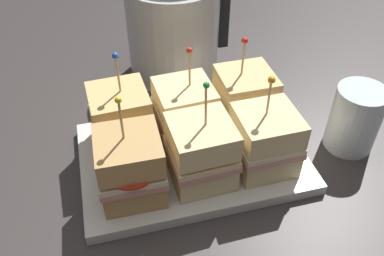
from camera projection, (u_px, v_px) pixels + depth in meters
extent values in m
plane|color=#383333|center=(192.00, 161.00, 0.66)|extent=(6.00, 6.00, 0.00)
cube|color=silver|center=(192.00, 159.00, 0.66)|extent=(0.35, 0.24, 0.01)
cube|color=silver|center=(192.00, 155.00, 0.65)|extent=(0.35, 0.24, 0.01)
cube|color=tan|center=(133.00, 181.00, 0.58)|extent=(0.09, 0.09, 0.04)
cube|color=tan|center=(131.00, 170.00, 0.56)|extent=(0.09, 0.09, 0.01)
cube|color=beige|center=(130.00, 165.00, 0.56)|extent=(0.09, 0.09, 0.01)
cylinder|color=red|center=(131.00, 170.00, 0.54)|extent=(0.07, 0.07, 0.00)
cube|color=tan|center=(128.00, 151.00, 0.54)|extent=(0.09, 0.09, 0.04)
cylinder|color=tan|center=(122.00, 123.00, 0.51)|extent=(0.00, 0.01, 0.07)
sphere|color=yellow|center=(118.00, 100.00, 0.48)|extent=(0.01, 0.01, 0.01)
cube|color=beige|center=(200.00, 167.00, 0.60)|extent=(0.09, 0.09, 0.04)
cube|color=tan|center=(200.00, 155.00, 0.58)|extent=(0.10, 0.10, 0.01)
cube|color=beige|center=(200.00, 151.00, 0.58)|extent=(0.09, 0.09, 0.01)
cylinder|color=red|center=(203.00, 155.00, 0.56)|extent=(0.05, 0.05, 0.00)
cube|color=beige|center=(201.00, 137.00, 0.56)|extent=(0.09, 0.09, 0.04)
cylinder|color=tan|center=(206.00, 108.00, 0.53)|extent=(0.00, 0.01, 0.07)
sphere|color=green|center=(206.00, 85.00, 0.51)|extent=(0.01, 0.01, 0.01)
cube|color=beige|center=(263.00, 154.00, 0.62)|extent=(0.09, 0.09, 0.04)
cube|color=tan|center=(265.00, 143.00, 0.60)|extent=(0.09, 0.09, 0.01)
cube|color=beige|center=(265.00, 138.00, 0.60)|extent=(0.09, 0.09, 0.01)
cube|color=beige|center=(267.00, 126.00, 0.58)|extent=(0.09, 0.09, 0.04)
cylinder|color=tan|center=(269.00, 100.00, 0.55)|extent=(0.00, 0.00, 0.07)
sphere|color=orange|center=(272.00, 80.00, 0.53)|extent=(0.01, 0.01, 0.01)
cube|color=tan|center=(123.00, 133.00, 0.65)|extent=(0.09, 0.09, 0.04)
cube|color=#B26B60|center=(121.00, 122.00, 0.64)|extent=(0.10, 0.10, 0.01)
cube|color=beige|center=(121.00, 117.00, 0.63)|extent=(0.09, 0.09, 0.01)
cylinder|color=red|center=(122.00, 121.00, 0.62)|extent=(0.06, 0.06, 0.00)
cube|color=#E0B771|center=(119.00, 103.00, 0.61)|extent=(0.09, 0.09, 0.04)
cylinder|color=tan|center=(118.00, 76.00, 0.59)|extent=(0.00, 0.01, 0.07)
sphere|color=blue|center=(115.00, 56.00, 0.57)|extent=(0.01, 0.01, 0.01)
cube|color=beige|center=(185.00, 125.00, 0.67)|extent=(0.09, 0.09, 0.04)
cube|color=#B26B60|center=(185.00, 113.00, 0.65)|extent=(0.10, 0.10, 0.01)
cube|color=beige|center=(185.00, 109.00, 0.65)|extent=(0.09, 0.09, 0.01)
cube|color=beige|center=(185.00, 97.00, 0.63)|extent=(0.09, 0.09, 0.04)
cylinder|color=tan|center=(189.00, 70.00, 0.61)|extent=(0.00, 0.01, 0.07)
sphere|color=red|center=(189.00, 50.00, 0.59)|extent=(0.01, 0.01, 0.01)
cube|color=#DBB77A|center=(243.00, 114.00, 0.69)|extent=(0.09, 0.09, 0.04)
cube|color=tan|center=(244.00, 103.00, 0.68)|extent=(0.09, 0.09, 0.01)
cube|color=beige|center=(244.00, 99.00, 0.67)|extent=(0.09, 0.09, 0.01)
cylinder|color=red|center=(248.00, 101.00, 0.65)|extent=(0.07, 0.07, 0.00)
cube|color=#E8C281|center=(246.00, 85.00, 0.65)|extent=(0.09, 0.09, 0.04)
cylinder|color=tan|center=(243.00, 60.00, 0.62)|extent=(0.00, 0.01, 0.07)
sphere|color=red|center=(245.00, 41.00, 0.60)|extent=(0.01, 0.01, 0.01)
cylinder|color=#B7BABF|center=(173.00, 30.00, 0.80)|extent=(0.18, 0.18, 0.19)
cube|color=black|center=(223.00, 20.00, 0.82)|extent=(0.02, 0.02, 0.11)
cylinder|color=silver|center=(355.00, 119.00, 0.66)|extent=(0.08, 0.08, 0.11)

